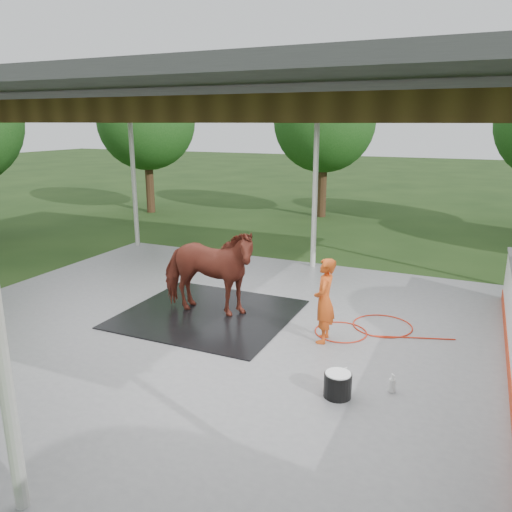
% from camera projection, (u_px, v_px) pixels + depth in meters
% --- Properties ---
extents(ground, '(100.00, 100.00, 0.00)m').
position_uv_depth(ground, '(234.00, 334.00, 9.15)').
color(ground, '#1E3814').
extents(concrete_slab, '(12.00, 10.00, 0.05)m').
position_uv_depth(concrete_slab, '(234.00, 333.00, 9.14)').
color(concrete_slab, slate).
rests_on(concrete_slab, ground).
extents(pavilion_structure, '(12.60, 10.60, 4.05)m').
position_uv_depth(pavilion_structure, '(231.00, 109.00, 8.12)').
color(pavilion_structure, beige).
rests_on(pavilion_structure, ground).
extents(tree_belt, '(28.00, 28.00, 5.80)m').
position_uv_depth(tree_belt, '(269.00, 121.00, 8.84)').
color(tree_belt, '#382314').
rests_on(tree_belt, ground).
extents(rubber_mat, '(3.23, 3.02, 0.02)m').
position_uv_depth(rubber_mat, '(208.00, 314.00, 9.95)').
color(rubber_mat, black).
rests_on(rubber_mat, concrete_slab).
extents(horse, '(2.16, 1.13, 1.76)m').
position_uv_depth(horse, '(207.00, 271.00, 9.72)').
color(horse, maroon).
rests_on(horse, rubber_mat).
extents(handler, '(0.43, 0.59, 1.50)m').
position_uv_depth(handler, '(324.00, 301.00, 8.56)').
color(handler, '#C24714').
rests_on(handler, concrete_slab).
extents(wash_bucket, '(0.39, 0.39, 0.36)m').
position_uv_depth(wash_bucket, '(338.00, 384.00, 6.94)').
color(wash_bucket, black).
rests_on(wash_bucket, concrete_slab).
extents(soap_bottle_a, '(0.15, 0.15, 0.28)m').
position_uv_depth(soap_bottle_a, '(392.00, 383.00, 7.06)').
color(soap_bottle_a, silver).
rests_on(soap_bottle_a, concrete_slab).
extents(soap_bottle_b, '(0.12, 0.12, 0.19)m').
position_uv_depth(soap_bottle_b, '(346.00, 373.00, 7.43)').
color(soap_bottle_b, '#338CD8').
rests_on(soap_bottle_b, concrete_slab).
extents(hose_coil, '(2.41, 1.63, 0.02)m').
position_uv_depth(hose_coil, '(366.00, 328.00, 9.24)').
color(hose_coil, red).
rests_on(hose_coil, concrete_slab).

